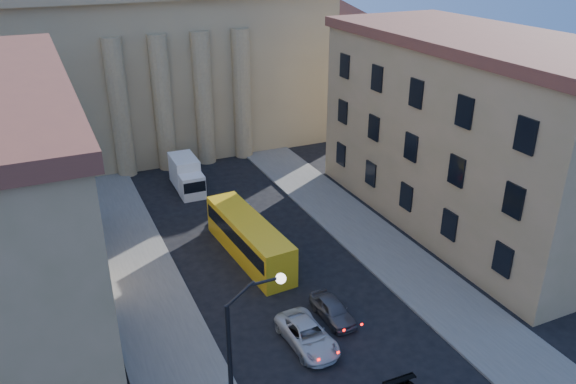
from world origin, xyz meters
name	(u,v)px	position (x,y,z in m)	size (l,w,h in m)	color
sidewalk_left	(161,328)	(-8.50, 18.00, 0.07)	(5.00, 60.00, 0.15)	#5D5B55
sidewalk_right	(402,264)	(8.50, 18.00, 0.07)	(5.00, 60.00, 0.15)	#5D5B55
church	(150,26)	(0.00, 55.47, 11.88)	(68.02, 28.76, 36.60)	#917D59
building_right	(472,132)	(17.00, 22.00, 7.42)	(11.60, 26.60, 14.70)	tan
street_lamp	(242,356)	(-6.97, 8.00, 5.29)	(2.62, 0.44, 8.83)	black
car_left_mid	(307,335)	(-1.31, 13.19, 0.65)	(2.16, 4.69, 1.30)	silver
car_right_far	(333,310)	(1.14, 14.69, 0.64)	(1.51, 3.76, 1.28)	#47474C
car_right_distant	(243,213)	(0.80, 29.11, 0.62)	(1.30, 3.74, 1.23)	#0E1933
city_bus	(249,237)	(-0.80, 23.57, 1.54)	(3.02, 10.33, 2.87)	gold
box_truck	(187,176)	(-1.71, 36.78, 1.38)	(2.16, 5.33, 2.91)	white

